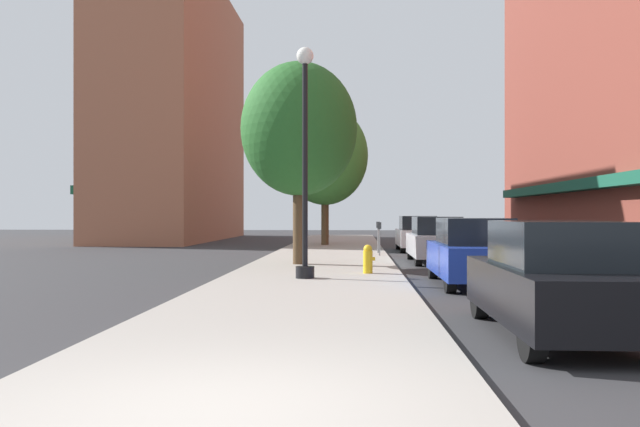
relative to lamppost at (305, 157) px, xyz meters
name	(u,v)px	position (x,y,z in m)	size (l,w,h in m)	color
ground_plane	(435,262)	(4.17, 7.08, -3.20)	(90.00, 90.00, 0.00)	#2D2D30
sidewalk_slab	(326,258)	(0.17, 8.08, -3.14)	(4.80, 50.00, 0.12)	gray
building_far_background	(176,113)	(-10.84, 26.08, 5.37)	(6.80, 18.00, 17.18)	#9E6047
lamppost	(305,157)	(0.00, 0.00, 0.00)	(0.48, 0.48, 5.90)	black
fire_hydrant	(368,259)	(1.63, 1.40, -2.68)	(0.33, 0.26, 0.79)	gold
parking_meter_near	(378,233)	(2.22, 10.58, -2.25)	(0.14, 0.09, 1.31)	slate
parking_meter_far	(379,234)	(2.22, 8.87, -2.25)	(0.14, 0.09, 1.31)	slate
tree_near	(325,156)	(-0.35, 17.54, 1.64)	(4.57, 4.57, 7.36)	#4C3823
tree_mid	(299,130)	(-0.56, 4.53, 1.32)	(3.80, 3.80, 6.61)	#4C3823
car_black	(557,281)	(4.17, -6.96, -2.39)	(1.80, 4.30, 1.66)	black
car_blue	(473,253)	(4.17, -0.38, -2.39)	(1.80, 4.30, 1.66)	black
car_silver	(436,240)	(4.17, 6.87, -2.39)	(1.80, 4.30, 1.66)	black
car_white	(417,234)	(4.17, 13.92, -2.39)	(1.80, 4.30, 1.66)	black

